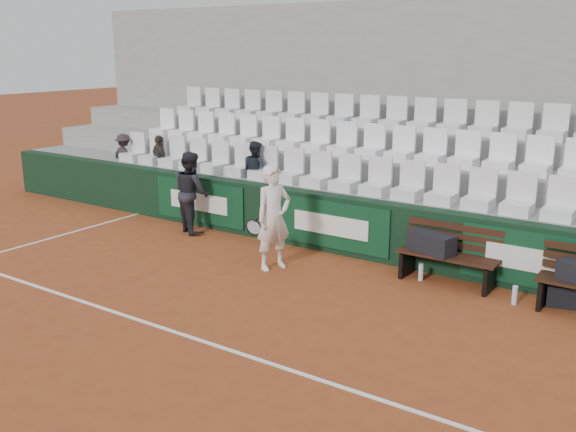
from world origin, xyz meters
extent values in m
plane|color=brown|center=(0.00, 0.00, 0.00)|extent=(80.00, 80.00, 0.00)
cube|color=white|center=(0.00, 0.00, 0.00)|extent=(18.00, 0.06, 0.01)
cube|color=black|center=(0.00, 4.00, 0.50)|extent=(18.00, 0.30, 1.00)
cube|color=#0C381E|center=(-3.20, 3.83, 0.52)|extent=(2.20, 0.04, 0.82)
cube|color=#0C381E|center=(-0.20, 3.83, 0.52)|extent=(2.20, 0.04, 0.82)
cube|color=#0C381E|center=(3.20, 3.83, 0.52)|extent=(2.20, 0.04, 0.82)
cube|color=gray|center=(0.00, 4.62, 0.50)|extent=(18.00, 0.95, 1.00)
cube|color=#959592|center=(0.00, 5.58, 0.72)|extent=(18.00, 0.95, 1.45)
cube|color=gray|center=(0.00, 6.53, 0.95)|extent=(18.00, 0.95, 1.90)
cube|color=gray|center=(0.00, 7.15, 2.20)|extent=(18.00, 0.30, 4.40)
cube|color=white|center=(0.00, 4.45, 1.31)|extent=(11.90, 0.44, 0.63)
cube|color=white|center=(0.00, 5.40, 1.77)|extent=(11.90, 0.44, 0.63)
cube|color=silver|center=(0.00, 6.35, 2.21)|extent=(11.90, 0.44, 0.63)
cube|color=#361A10|center=(1.98, 3.59, 0.23)|extent=(1.50, 0.56, 0.45)
cube|color=black|center=(1.72, 3.54, 0.60)|extent=(0.77, 0.49, 0.31)
cube|color=black|center=(3.65, 3.65, 0.15)|extent=(0.56, 0.43, 0.30)
cylinder|color=silver|center=(1.61, 3.47, 0.13)|extent=(0.08, 0.08, 0.27)
cylinder|color=silver|center=(3.06, 3.31, 0.14)|extent=(0.08, 0.08, 0.27)
imported|color=white|center=(-0.59, 2.67, 0.84)|extent=(0.61, 0.72, 1.69)
torus|color=black|center=(-0.99, 2.67, 0.62)|extent=(0.19, 0.30, 0.26)
cylinder|color=black|center=(-0.86, 2.67, 0.81)|extent=(0.26, 0.03, 0.20)
imported|color=black|center=(-3.11, 3.52, 0.78)|extent=(0.94, 0.86, 1.57)
imported|color=#2A2126|center=(-6.04, 4.50, 1.51)|extent=(0.68, 0.42, 1.03)
imported|color=#322D28|center=(-4.92, 4.50, 1.54)|extent=(0.68, 0.46, 1.08)
imported|color=#1D212B|center=(-2.31, 4.50, 1.58)|extent=(0.66, 0.58, 1.17)
camera|label=1|loc=(5.12, -5.34, 3.47)|focal=40.00mm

